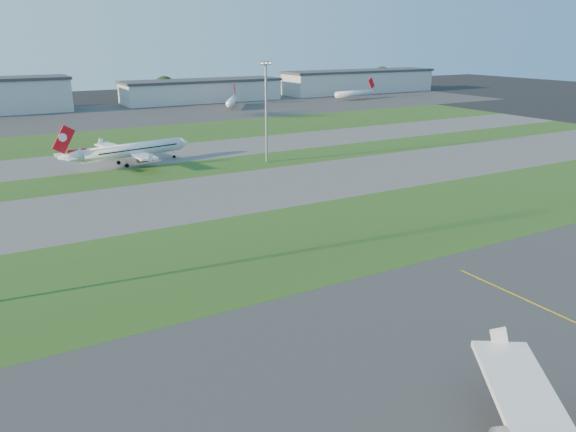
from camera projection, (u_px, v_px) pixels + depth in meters
grass_strip_a at (342, 232)px, 95.21m from camera, size 300.00×34.00×0.01m
taxiway_a at (255, 189)px, 122.48m from camera, size 300.00×32.00×0.01m
grass_strip_b at (211, 167)px, 143.14m from camera, size 300.00×18.00×0.01m
taxiway_b at (182, 152)px, 161.32m from camera, size 300.00×26.00×0.01m
grass_strip_c at (148, 136)px, 188.58m from camera, size 300.00×40.00×0.01m
apron_far at (107, 115)px, 238.16m from camera, size 400.00×80.00×0.01m
airliner_taxiing at (132, 150)px, 144.81m from camera, size 33.70×28.31×10.63m
mini_jet_near at (232, 101)px, 262.88m from camera, size 15.96×25.55×9.48m
mini_jet_far at (355, 93)px, 297.46m from camera, size 28.50×7.33×9.48m
light_mast_centre at (266, 106)px, 144.11m from camera, size 3.20×0.70×25.80m
hangar_east at (202, 90)px, 287.34m from camera, size 81.60×23.00×11.20m
hangar_far_east at (359, 81)px, 334.48m from camera, size 96.90×23.00×13.20m
tree_mid_west at (42, 95)px, 260.78m from camera, size 9.90×9.90×10.80m
tree_mid_east at (165, 87)px, 291.43m from camera, size 11.55×11.55×12.60m
tree_east at (291, 83)px, 325.56m from camera, size 10.45×10.45×11.40m
tree_far_east at (382, 77)px, 361.68m from camera, size 12.65×12.65×13.80m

